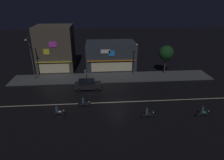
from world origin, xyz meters
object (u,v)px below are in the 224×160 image
(pedestrian_on_sidewalk, at_px, (85,74))
(traffic_cone, at_px, (97,84))
(streetlamp_mid, at_px, (135,56))
(motorcycle_trailing_far, at_px, (58,112))
(streetlamp_west, at_px, (31,56))
(motorcycle_opposite_lane, at_px, (84,103))
(parked_car_near_kerb, at_px, (88,85))
(motorcycle_following, at_px, (203,112))
(motorcycle_lead, at_px, (147,114))

(pedestrian_on_sidewalk, height_order, traffic_cone, pedestrian_on_sidewalk)
(traffic_cone, bearing_deg, streetlamp_mid, 27.47)
(motorcycle_trailing_far, bearing_deg, streetlamp_mid, -136.65)
(streetlamp_west, xyz_separation_m, motorcycle_opposite_lane, (9.53, -10.15, -3.96))
(streetlamp_mid, height_order, parked_car_near_kerb, streetlamp_mid)
(parked_car_near_kerb, xyz_separation_m, motorcycle_following, (14.89, -8.94, -0.24))
(pedestrian_on_sidewalk, relative_size, motorcycle_opposite_lane, 0.92)
(motorcycle_lead, xyz_separation_m, traffic_cone, (-6.30, 9.88, -0.36))
(streetlamp_mid, distance_m, traffic_cone, 8.81)
(motorcycle_following, height_order, motorcycle_trailing_far, same)
(motorcycle_trailing_far, relative_size, traffic_cone, 3.45)
(streetlamp_west, bearing_deg, motorcycle_opposite_lane, -46.82)
(parked_car_near_kerb, distance_m, motorcycle_opposite_lane, 5.48)
(motorcycle_lead, height_order, traffic_cone, motorcycle_lead)
(motorcycle_following, bearing_deg, motorcycle_lead, -1.94)
(streetlamp_mid, relative_size, parked_car_near_kerb, 1.51)
(streetlamp_mid, distance_m, motorcycle_lead, 14.00)
(motorcycle_trailing_far, distance_m, traffic_cone, 9.93)
(motorcycle_trailing_far, bearing_deg, pedestrian_on_sidewalk, -106.04)
(streetlamp_west, bearing_deg, streetlamp_mid, 0.52)
(motorcycle_lead, height_order, motorcycle_trailing_far, same)
(streetlamp_mid, bearing_deg, parked_car_near_kerb, -150.53)
(motorcycle_opposite_lane, relative_size, motorcycle_trailing_far, 1.00)
(traffic_cone, bearing_deg, motorcycle_following, -37.04)
(motorcycle_trailing_far, bearing_deg, motorcycle_lead, 171.32)
(parked_car_near_kerb, distance_m, traffic_cone, 1.99)
(streetlamp_west, height_order, motorcycle_opposite_lane, streetlamp_west)
(pedestrian_on_sidewalk, height_order, motorcycle_trailing_far, pedestrian_on_sidewalk)
(parked_car_near_kerb, bearing_deg, motorcycle_following, 149.03)
(streetlamp_west, xyz_separation_m, streetlamp_mid, (18.41, 0.17, -0.59))
(motorcycle_opposite_lane, bearing_deg, traffic_cone, -109.72)
(parked_car_near_kerb, relative_size, motorcycle_lead, 2.26)
(motorcycle_opposite_lane, height_order, traffic_cone, motorcycle_opposite_lane)
(traffic_cone, bearing_deg, streetlamp_west, 162.76)
(parked_car_near_kerb, height_order, motorcycle_following, parked_car_near_kerb)
(streetlamp_west, distance_m, motorcycle_opposite_lane, 14.47)
(parked_car_near_kerb, bearing_deg, streetlamp_west, -25.49)
(streetlamp_west, xyz_separation_m, motorcycle_trailing_far, (6.35, -12.11, -3.96))
(motorcycle_following, relative_size, motorcycle_trailing_far, 1.00)
(motorcycle_opposite_lane, bearing_deg, motorcycle_following, 162.59)
(streetlamp_mid, height_order, motorcycle_following, streetlamp_mid)
(motorcycle_opposite_lane, distance_m, traffic_cone, 6.88)
(pedestrian_on_sidewalk, bearing_deg, motorcycle_trailing_far, 0.46)
(streetlamp_mid, bearing_deg, motorcycle_lead, -93.31)
(streetlamp_mid, xyz_separation_m, motorcycle_trailing_far, (-12.06, -12.27, -3.37))
(streetlamp_west, height_order, pedestrian_on_sidewalk, streetlamp_west)
(parked_car_near_kerb, xyz_separation_m, motorcycle_trailing_far, (-3.48, -7.42, -0.24))
(parked_car_near_kerb, height_order, motorcycle_lead, parked_car_near_kerb)
(motorcycle_opposite_lane, height_order, motorcycle_trailing_far, same)
(traffic_cone, bearing_deg, motorcycle_trailing_far, -120.09)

